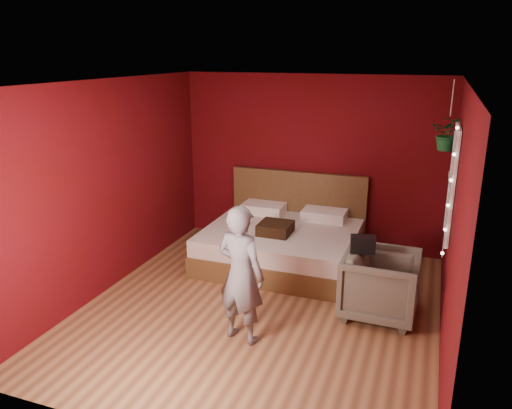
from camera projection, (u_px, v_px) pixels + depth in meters
The scene contains 10 objects.
floor at pixel (261, 307), 5.91m from camera, with size 4.50×4.50×0.00m, color #98643D.
room_walls at pixel (261, 169), 5.41m from camera, with size 4.04×4.54×2.62m.
window at pixel (452, 181), 5.63m from camera, with size 0.05×0.97×1.27m.
fairy_lights at pixel (450, 193), 5.17m from camera, with size 0.04×0.04×1.45m.
bed at pixel (283, 241), 7.13m from camera, with size 2.10×1.79×1.16m.
person at pixel (241, 275), 5.06m from camera, with size 0.54×0.35×1.47m, color slate.
armchair at pixel (381, 285), 5.63m from camera, with size 0.81×0.84×0.76m, color #686252.
handbag at pixel (363, 244), 5.52m from camera, with size 0.27×0.14×0.19m, color black.
throw_pillow at pixel (275, 228), 6.78m from camera, with size 0.43×0.43×0.15m, color black.
hanging_plant at pixel (448, 134), 5.87m from camera, with size 0.45×0.42×0.83m.
Camera 1 is at (1.76, -4.99, 2.91)m, focal length 35.00 mm.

